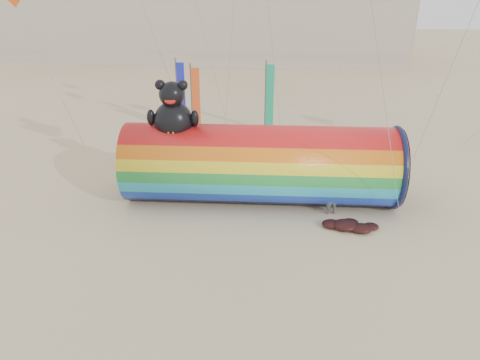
{
  "coord_description": "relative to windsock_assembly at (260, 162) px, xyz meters",
  "views": [
    {
      "loc": [
        1.66,
        -17.37,
        11.02
      ],
      "look_at": [
        0.5,
        1.5,
        2.4
      ],
      "focal_mm": 35.0,
      "sensor_mm": 36.0,
      "label": 1
    }
  ],
  "objects": [
    {
      "name": "windsock_assembly",
      "position": [
        0.0,
        0.0,
        0.0
      ],
      "size": [
        13.63,
        4.15,
        6.28
      ],
      "color": "red",
      "rests_on": "ground"
    },
    {
      "name": "festival_banners",
      "position": [
        -3.48,
        10.67,
        0.55
      ],
      "size": [
        7.06,
        1.93,
        5.2
      ],
      "color": "#59595E",
      "rests_on": "ground"
    },
    {
      "name": "kite_handler",
      "position": [
        3.5,
        -1.33,
        -1.19
      ],
      "size": [
        0.74,
        0.58,
        1.79
      ],
      "primitive_type": "imported",
      "rotation": [
        0.0,
        0.0,
        3.41
      ],
      "color": "#595C61",
      "rests_on": "ground"
    },
    {
      "name": "ground",
      "position": [
        -1.34,
        -4.39,
        -2.08
      ],
      "size": [
        160.0,
        160.0,
        0.0
      ],
      "primitive_type": "plane",
      "color": "#CCB58C",
      "rests_on": "ground"
    },
    {
      "name": "fabric_bundle",
      "position": [
        4.21,
        -2.75,
        -1.91
      ],
      "size": [
        2.62,
        1.35,
        0.41
      ],
      "color": "#3D0E0B",
      "rests_on": "ground"
    }
  ]
}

